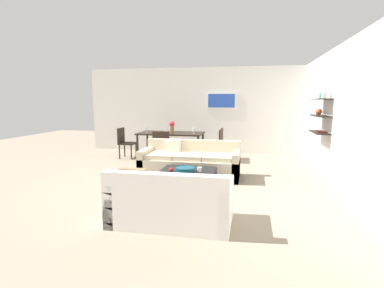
% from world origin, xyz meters
% --- Properties ---
extents(ground_plane, '(18.00, 18.00, 0.00)m').
position_xyz_m(ground_plane, '(0.00, 0.00, 0.00)').
color(ground_plane, gray).
extents(back_wall_unit, '(8.40, 0.09, 2.70)m').
position_xyz_m(back_wall_unit, '(0.30, 3.53, 1.35)').
color(back_wall_unit, silver).
rests_on(back_wall_unit, ground).
extents(right_wall_shelf_unit, '(0.34, 8.20, 2.70)m').
position_xyz_m(right_wall_shelf_unit, '(3.03, 0.60, 1.35)').
color(right_wall_shelf_unit, silver).
rests_on(right_wall_shelf_unit, ground).
extents(sofa_beige, '(2.14, 0.90, 0.78)m').
position_xyz_m(sofa_beige, '(0.13, 0.34, 0.29)').
color(sofa_beige, beige).
rests_on(sofa_beige, ground).
extents(loveseat_white, '(1.63, 0.90, 0.78)m').
position_xyz_m(loveseat_white, '(0.37, -2.19, 0.29)').
color(loveseat_white, white).
rests_on(loveseat_white, ground).
extents(coffee_table, '(1.01, 1.10, 0.38)m').
position_xyz_m(coffee_table, '(0.29, -0.81, 0.19)').
color(coffee_table, black).
rests_on(coffee_table, ground).
extents(decorative_bowl, '(0.36, 0.36, 0.08)m').
position_xyz_m(decorative_bowl, '(0.26, -0.76, 0.42)').
color(decorative_bowl, navy).
rests_on(decorative_bowl, coffee_table).
extents(candle_jar, '(0.08, 0.08, 0.08)m').
position_xyz_m(candle_jar, '(0.52, -0.71, 0.42)').
color(candle_jar, silver).
rests_on(candle_jar, coffee_table).
extents(apple_on_coffee_table, '(0.07, 0.07, 0.07)m').
position_xyz_m(apple_on_coffee_table, '(0.01, -0.83, 0.42)').
color(apple_on_coffee_table, red).
rests_on(apple_on_coffee_table, coffee_table).
extents(dining_table, '(1.85, 0.95, 0.75)m').
position_xyz_m(dining_table, '(-0.83, 2.29, 0.68)').
color(dining_table, black).
rests_on(dining_table, ground).
extents(dining_chair_right_near, '(0.44, 0.44, 0.88)m').
position_xyz_m(dining_chair_right_near, '(0.50, 2.08, 0.50)').
color(dining_chair_right_near, black).
rests_on(dining_chair_right_near, ground).
extents(dining_chair_left_near, '(0.44, 0.44, 0.88)m').
position_xyz_m(dining_chair_left_near, '(-2.16, 2.08, 0.50)').
color(dining_chair_left_near, black).
rests_on(dining_chair_left_near, ground).
extents(dining_chair_right_far, '(0.44, 0.44, 0.88)m').
position_xyz_m(dining_chair_right_far, '(0.50, 2.51, 0.50)').
color(dining_chair_right_far, black).
rests_on(dining_chair_right_far, ground).
extents(dining_chair_foot, '(0.44, 0.44, 0.88)m').
position_xyz_m(dining_chair_foot, '(-0.83, 1.41, 0.50)').
color(dining_chair_foot, black).
rests_on(dining_chair_foot, ground).
extents(wine_glass_right_near, '(0.07, 0.07, 0.17)m').
position_xyz_m(wine_glass_right_near, '(-0.14, 2.18, 0.87)').
color(wine_glass_right_near, silver).
rests_on(wine_glass_right_near, dining_table).
extents(wine_glass_left_near, '(0.07, 0.07, 0.15)m').
position_xyz_m(wine_glass_left_near, '(-1.51, 2.18, 0.86)').
color(wine_glass_left_near, silver).
rests_on(wine_glass_left_near, dining_table).
extents(wine_glass_foot, '(0.06, 0.06, 0.19)m').
position_xyz_m(wine_glass_foot, '(-0.83, 1.88, 0.88)').
color(wine_glass_foot, silver).
rests_on(wine_glass_foot, dining_table).
extents(centerpiece_vase, '(0.16, 0.16, 0.33)m').
position_xyz_m(centerpiece_vase, '(-0.81, 2.34, 0.94)').
color(centerpiece_vase, olive).
rests_on(centerpiece_vase, dining_table).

